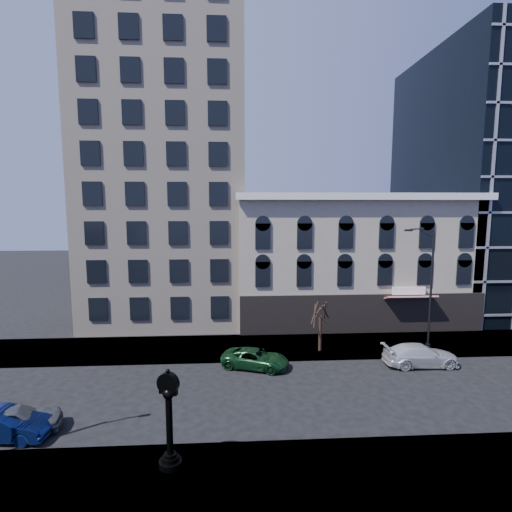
{
  "coord_description": "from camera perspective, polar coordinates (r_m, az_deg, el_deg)",
  "views": [
    {
      "loc": [
        0.38,
        -22.97,
        11.48
      ],
      "look_at": [
        2.0,
        4.0,
        8.0
      ],
      "focal_mm": 28.0,
      "sensor_mm": 36.0,
      "label": 1
    }
  ],
  "objects": [
    {
      "name": "ground",
      "position": [
        25.69,
        -4.15,
        -19.23
      ],
      "size": [
        160.0,
        160.0,
        0.0
      ],
      "primitive_type": "plane",
      "color": "black",
      "rests_on": "ground"
    },
    {
      "name": "sidewalk_far",
      "position": [
        33.02,
        -3.98,
        -12.92
      ],
      "size": [
        160.0,
        6.0,
        0.12
      ],
      "primitive_type": "cube",
      "color": "gray",
      "rests_on": "ground"
    },
    {
      "name": "sidewalk_near",
      "position": [
        18.84,
        -4.5,
        -30.01
      ],
      "size": [
        160.0,
        6.0,
        0.12
      ],
      "primitive_type": "cube",
      "color": "gray",
      "rests_on": "ground"
    },
    {
      "name": "cream_tower",
      "position": [
        43.08,
        -12.65,
        17.65
      ],
      "size": [
        15.9,
        15.4,
        42.5
      ],
      "color": "beige",
      "rests_on": "ground"
    },
    {
      "name": "victorian_row",
      "position": [
        40.93,
        13.09,
        -0.55
      ],
      "size": [
        22.6,
        11.19,
        12.5
      ],
      "color": "#A99E8B",
      "rests_on": "ground"
    },
    {
      "name": "glass_office",
      "position": [
        54.14,
        32.74,
        8.86
      ],
      "size": [
        20.0,
        20.15,
        28.0
      ],
      "color": "black",
      "rests_on": "ground"
    },
    {
      "name": "street_clock",
      "position": [
        19.02,
        -12.28,
        -22.27
      ],
      "size": [
        1.01,
        1.01,
        4.45
      ],
      "rotation": [
        0.0,
        0.0,
        -0.37
      ],
      "color": "black",
      "rests_on": "sidewalk_near"
    },
    {
      "name": "street_lamp_far",
      "position": [
        33.36,
        22.77,
        -0.08
      ],
      "size": [
        2.52,
        0.71,
        9.79
      ],
      "rotation": [
        0.0,
        0.0,
        2.97
      ],
      "color": "black",
      "rests_on": "sidewalk_far"
    },
    {
      "name": "bare_tree_far",
      "position": [
        31.55,
        9.22,
        -7.42
      ],
      "size": [
        2.61,
        2.61,
        4.48
      ],
      "color": "#302218",
      "rests_on": "sidewalk_far"
    },
    {
      "name": "car_near_a",
      "position": [
        24.73,
        -31.47,
        -19.43
      ],
      "size": [
        4.92,
        3.1,
        1.56
      ],
      "primitive_type": "imported",
      "rotation": [
        0.0,
        0.0,
        1.87
      ],
      "color": "#595B60",
      "rests_on": "ground"
    },
    {
      "name": "car_near_b",
      "position": [
        24.66,
        -32.38,
        -19.65
      ],
      "size": [
        4.68,
        2.0,
        1.5
      ],
      "primitive_type": "imported",
      "rotation": [
        0.0,
        0.0,
        1.48
      ],
      "color": "#0C194C",
      "rests_on": "ground"
    },
    {
      "name": "car_far_a",
      "position": [
        29.15,
        -0.1,
        -14.45
      ],
      "size": [
        5.21,
        3.61,
        1.32
      ],
      "primitive_type": "imported",
      "rotation": [
        0.0,
        0.0,
        1.24
      ],
      "color": "#143F1E",
      "rests_on": "ground"
    },
    {
      "name": "car_far_b",
      "position": [
        31.75,
        22.46,
        -12.95
      ],
      "size": [
        5.31,
        2.17,
        1.54
      ],
      "primitive_type": "imported",
      "rotation": [
        0.0,
        0.0,
        1.57
      ],
      "color": "silver",
      "rests_on": "ground"
    }
  ]
}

